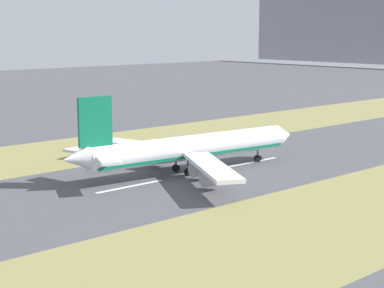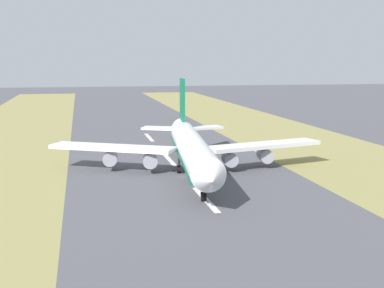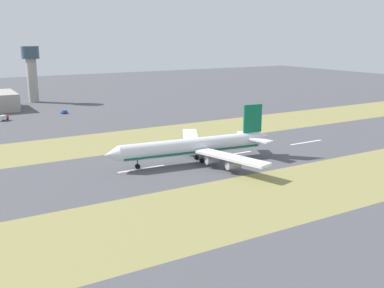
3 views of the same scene
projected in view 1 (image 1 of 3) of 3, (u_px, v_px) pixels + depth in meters
name	position (u px, v px, depth m)	size (l,w,h in m)	color
ground_plane	(197.00, 173.00, 156.14)	(800.00, 800.00, 0.00)	#4C4C51
grass_median_west	(95.00, 148.00, 189.18)	(40.00, 600.00, 0.01)	olive
grass_median_east	(354.00, 212.00, 123.10)	(40.00, 600.00, 0.01)	olive
centreline_dash_mid	(130.00, 186.00, 142.93)	(1.20, 18.00, 0.01)	silver
centreline_dash_far	(253.00, 162.00, 169.15)	(1.20, 18.00, 0.01)	silver
airplane_main_jet	(186.00, 149.00, 155.13)	(63.75, 67.20, 20.20)	white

